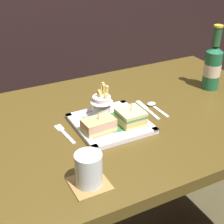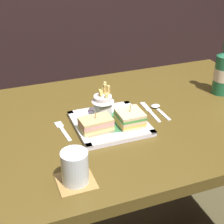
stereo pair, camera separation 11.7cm
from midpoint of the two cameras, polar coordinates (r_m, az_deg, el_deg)
The scene contains 11 objects.
dining_table at distance 1.29m, azimuth 2.97°, elevation -6.48°, with size 1.35×0.79×0.75m.
square_plate at distance 1.17m, azimuth 2.50°, elevation -2.02°, with size 0.24×0.24×0.02m.
sandwich_half_left at distance 1.11m, azimuth 0.32°, elevation -2.21°, with size 0.11×0.07×0.07m.
sandwich_half_right at distance 1.15m, azimuth 5.92°, elevation -1.07°, with size 0.08×0.09×0.08m.
fries_cup at distance 1.19m, azimuth 1.28°, elevation 1.67°, with size 0.08×0.08×0.12m.
beer_bottle at distance 1.45m, azimuth 20.29°, elevation 6.49°, with size 0.07×0.07×0.27m.
drink_coaster at distance 0.93m, azimuth -2.40°, elevation -11.59°, with size 0.10×0.10×0.00m, color #9F783E.
water_glass at distance 0.91m, azimuth -2.45°, elevation -9.60°, with size 0.07×0.07×0.09m.
fork at distance 1.15m, azimuth -5.37°, elevation -3.02°, with size 0.03×0.13×0.00m.
knife at distance 1.28m, azimuth 8.88°, elevation 0.14°, with size 0.02×0.16×0.00m.
spoon at distance 1.29m, azimuth 10.15°, elevation 0.60°, with size 0.03×0.12×0.01m.
Camera 2 is at (-0.38, -0.98, 1.36)m, focal length 54.98 mm.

